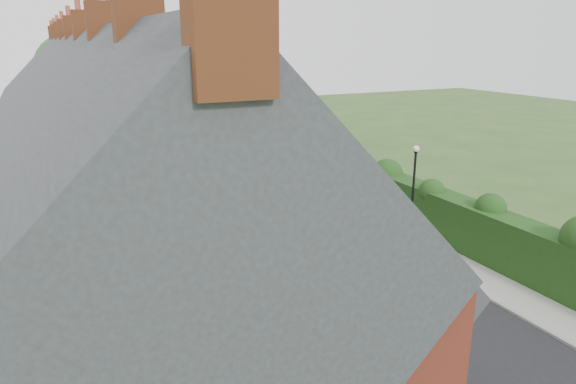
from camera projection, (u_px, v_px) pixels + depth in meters
name	position (u px, v px, depth m)	size (l,w,h in m)	color
ground	(405.00, 291.00, 21.45)	(140.00, 140.00, 0.00)	#2D4C1E
road	(282.00, 215.00, 30.72)	(6.00, 58.00, 0.02)	black
pavement_hedge_side	(341.00, 205.00, 32.43)	(2.20, 58.00, 0.12)	gray
pavement_house_side	(221.00, 224.00, 29.10)	(1.70, 58.00, 0.12)	gray
kerb_hedge_side	(327.00, 207.00, 31.98)	(0.18, 58.00, 0.13)	gray
kerb_house_side	(234.00, 222.00, 29.43)	(0.18, 58.00, 0.13)	gray
hedge	(366.00, 178.00, 32.74)	(2.10, 58.00, 2.85)	#103310
terrace_row	(93.00, 164.00, 24.23)	(9.05, 40.50, 11.50)	#9B3927
garden_wall_row	(209.00, 225.00, 27.70)	(0.35, 40.35, 1.10)	brown
lamppost	(414.00, 183.00, 25.38)	(0.32, 0.32, 5.16)	black
tree_far_left	(144.00, 83.00, 53.25)	(7.14, 6.80, 9.29)	#332316
tree_far_right	(195.00, 75.00, 57.33)	(7.98, 7.60, 10.31)	#332316
tree_far_back	(79.00, 74.00, 53.09)	(8.40, 8.00, 10.82)	#332316
car_silver_a	(362.00, 295.00, 19.65)	(1.50, 4.32, 1.42)	#B9B8BD
car_silver_b	(318.00, 267.00, 21.97)	(2.41, 5.23, 1.45)	#ADAFB4
car_white	(273.00, 232.00, 26.06)	(1.98, 4.87, 1.41)	silver
car_green	(239.00, 195.00, 32.06)	(1.78, 4.43, 1.51)	#113922
car_red	(202.00, 171.00, 37.98)	(1.50, 4.32, 1.42)	maroon
car_beige	(189.00, 163.00, 40.68)	(2.24, 4.85, 1.35)	tan
car_grey	(168.00, 150.00, 45.45)	(1.91, 4.69, 1.36)	slate
car_black	(163.00, 138.00, 51.03)	(1.52, 3.79, 1.29)	black
horse	(281.00, 195.00, 32.18)	(0.82, 1.79, 1.51)	brown
horse_cart	(269.00, 180.00, 33.71)	(1.38, 3.05, 2.20)	black
car_extra_far	(160.00, 134.00, 52.54)	(1.63, 4.68, 1.54)	slate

